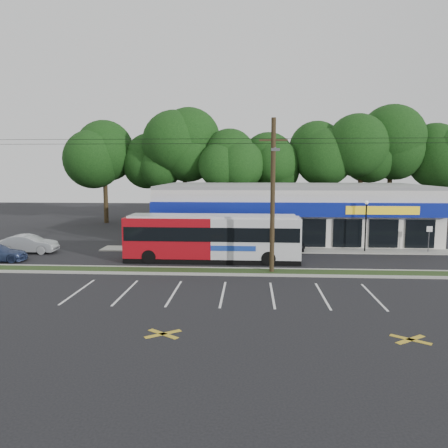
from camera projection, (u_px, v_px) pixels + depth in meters
ground at (225, 276)px, 27.81m from camera, size 120.00×120.00×0.00m
grass_strip at (226, 272)px, 28.80m from camera, size 40.00×1.60×0.12m
curb_south at (225, 274)px, 27.95m from camera, size 40.00×0.25×0.14m
curb_north at (227, 269)px, 29.64m from camera, size 40.00×0.25×0.14m
sidewalk at (291, 250)px, 36.42m from camera, size 32.00×2.20×0.10m
strip_mall at (290, 211)px, 42.92m from camera, size 25.00×12.55×5.30m
utility_pole at (270, 191)px, 27.89m from camera, size 50.00×2.77×10.00m
lamp_post at (366, 220)px, 35.54m from camera, size 0.30×0.30×4.25m
sign_post at (429, 234)px, 35.16m from camera, size 0.45×0.10×2.23m
tree_line at (271, 156)px, 52.28m from camera, size 46.76×6.76×11.83m
metrobus at (212, 237)px, 32.11m from camera, size 12.86×2.83×3.45m
car_dark at (280, 243)px, 35.91m from camera, size 4.27×1.93×1.42m
car_silver at (28, 244)px, 35.38m from camera, size 4.64×1.88×1.50m
pedestrian_a at (255, 244)px, 34.41m from camera, size 0.71×0.53×1.77m
pedestrian_b at (255, 244)px, 34.70m from camera, size 0.98×0.84×1.73m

